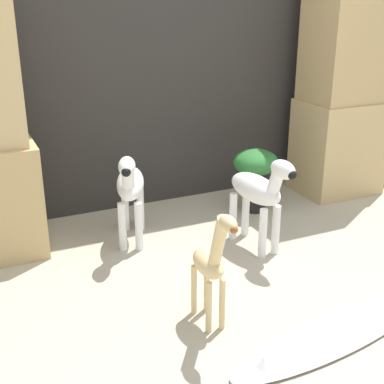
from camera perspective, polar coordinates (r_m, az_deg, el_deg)
name	(u,v)px	position (r m, az deg, el deg)	size (l,w,h in m)	color
ground_plane	(292,313)	(2.82, 10.65, -12.59)	(14.00, 14.00, 0.00)	#B2A88E
wall_back	(162,53)	(3.91, -3.18, 14.54)	(6.40, 0.08, 2.20)	#2D2B28
rock_pillar_right	(344,85)	(4.26, 15.88, 10.94)	(0.61, 0.47, 1.75)	tan
zebra_right	(259,192)	(3.27, 7.18, 0.00)	(0.22, 0.57, 0.63)	white
zebra_left	(130,187)	(3.35, -6.62, 0.54)	(0.32, 0.56, 0.63)	white
giraffe_figurine	(212,262)	(2.52, 2.10, -7.48)	(0.12, 0.39, 0.64)	#E0C184
potted_palm_front	(255,168)	(3.87, 6.79, 2.61)	(0.33, 0.33, 0.46)	black
surfboard	(331,336)	(2.68, 14.58, -14.65)	(1.22, 0.44, 0.07)	silver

